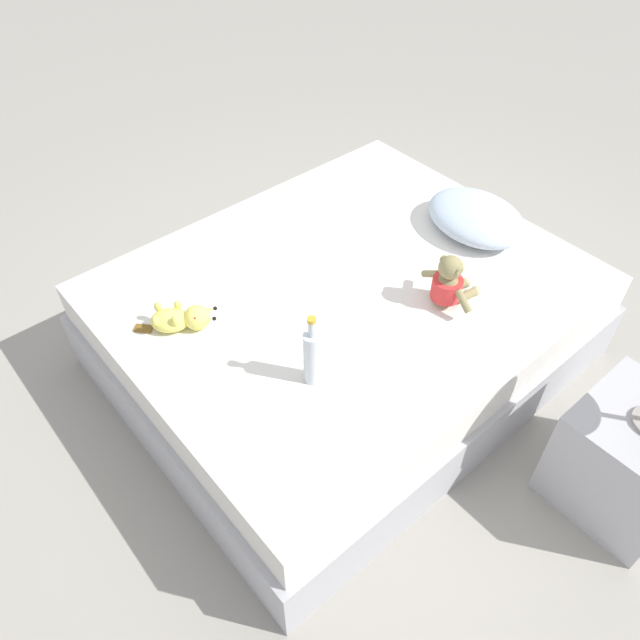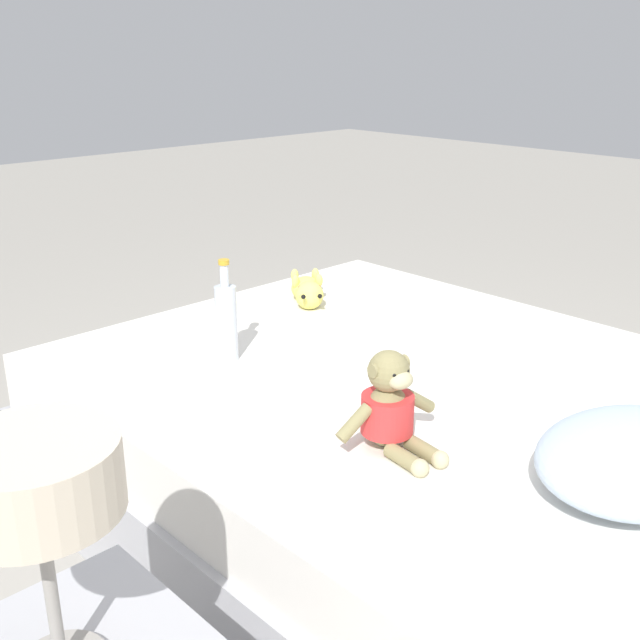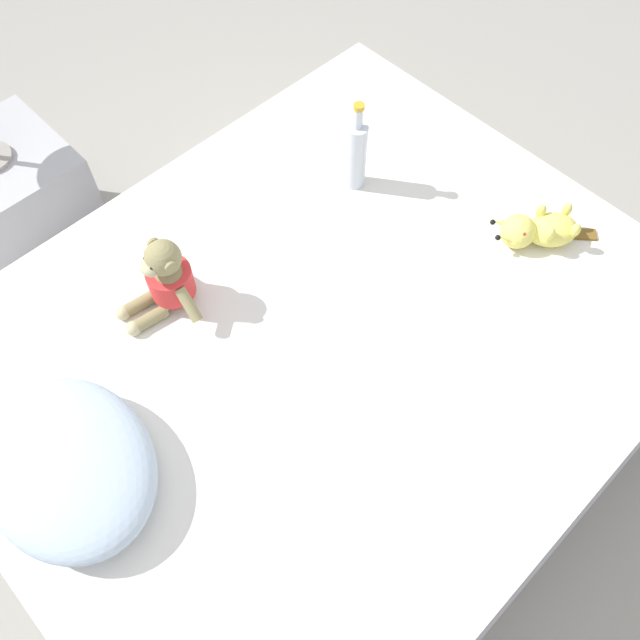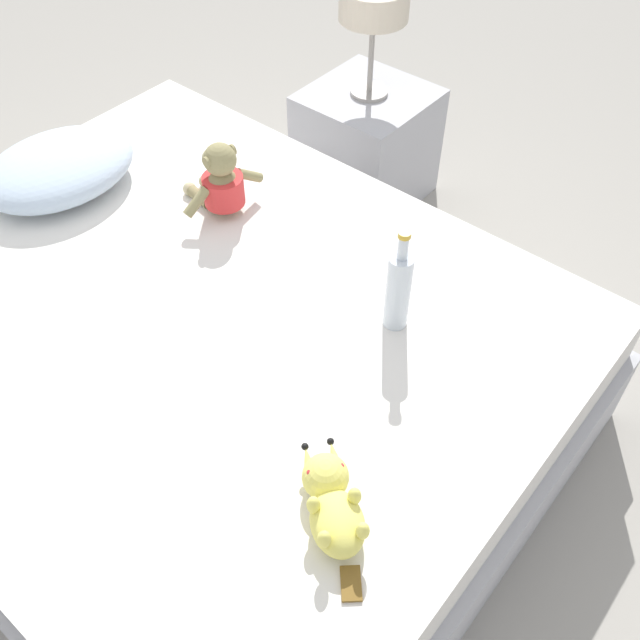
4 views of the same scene
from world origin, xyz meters
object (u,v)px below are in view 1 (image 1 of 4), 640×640
at_px(bed, 345,322).
at_px(nightstand, 628,460).
at_px(pillow, 476,217).
at_px(plush_monkey, 449,284).
at_px(plush_yellow_creature, 181,319).
at_px(glass_bottle, 312,356).

bearing_deg(bed, nightstand, 14.75).
height_order(pillow, nightstand, pillow).
distance_m(bed, plush_monkey, 0.54).
height_order(plush_yellow_creature, nightstand, plush_yellow_creature).
height_order(plush_yellow_creature, glass_bottle, glass_bottle).
distance_m(pillow, plush_yellow_creature, 1.40).
relative_size(pillow, glass_bottle, 1.69).
height_order(plush_monkey, plush_yellow_creature, plush_monkey).
xyz_separation_m(plush_monkey, glass_bottle, (-0.05, -0.67, 0.03)).
bearing_deg(plush_monkey, glass_bottle, -93.85).
bearing_deg(glass_bottle, bed, 124.65).
bearing_deg(plush_yellow_creature, bed, 71.91).
bearing_deg(plush_yellow_creature, pillow, 76.41).
relative_size(plush_yellow_creature, nightstand, 0.64).
bearing_deg(nightstand, pillow, 160.79).
height_order(plush_monkey, nightstand, plush_monkey).
relative_size(plush_monkey, plush_yellow_creature, 0.98).
bearing_deg(nightstand, plush_monkey, -173.98).
xyz_separation_m(glass_bottle, nightstand, (0.89, 0.76, -0.37)).
distance_m(pillow, nightstand, 1.19).
bearing_deg(bed, pillow, 80.86).
height_order(plush_monkey, glass_bottle, glass_bottle).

